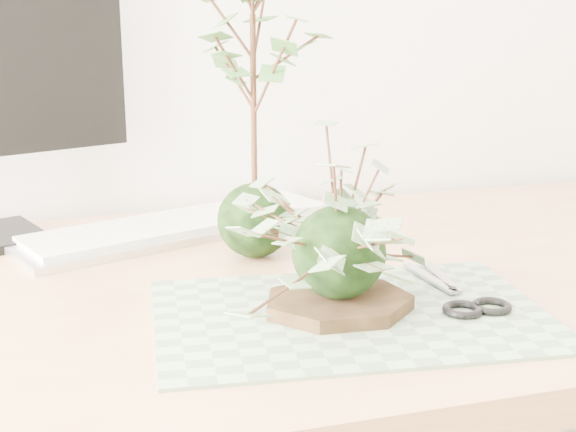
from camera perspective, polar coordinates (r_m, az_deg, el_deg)
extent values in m
cube|color=tan|center=(0.98, -0.73, -5.42)|extent=(1.60, 0.70, 0.04)
cube|color=#59725C|center=(0.85, 4.50, -7.00)|extent=(0.44, 0.32, 0.00)
cylinder|color=black|center=(0.86, 3.58, -6.21)|extent=(0.18, 0.18, 0.01)
sphere|color=black|center=(0.84, 3.65, -2.58)|extent=(0.10, 0.10, 0.10)
sphere|color=black|center=(1.03, -2.37, -0.30)|extent=(0.10, 0.10, 0.10)
cylinder|color=#3C2214|center=(1.01, -2.46, 7.42)|extent=(0.01, 0.01, 0.24)
cube|color=silver|center=(1.16, -7.54, -0.84)|extent=(0.50, 0.30, 0.01)
cube|color=silver|center=(1.16, -7.56, -0.40)|extent=(0.46, 0.26, 0.01)
cube|color=#92929E|center=(0.96, 9.99, -4.49)|extent=(0.02, 0.11, 0.00)
cube|color=#92929E|center=(0.96, 10.80, -4.39)|extent=(0.02, 0.11, 0.00)
torus|color=black|center=(0.87, 12.36, -6.49)|extent=(0.04, 0.04, 0.01)
torus|color=black|center=(0.88, 14.32, -6.21)|extent=(0.04, 0.04, 0.01)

